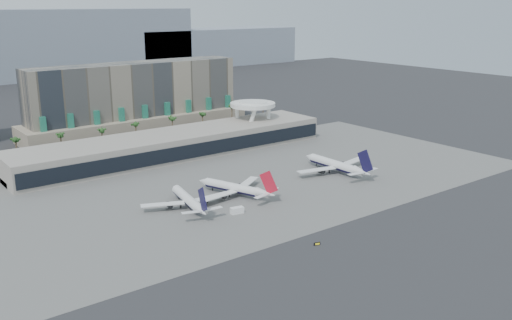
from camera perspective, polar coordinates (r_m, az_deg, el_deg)
ground at (r=214.82m, az=6.66°, el=-5.59°), size 900.00×900.00×0.00m
apron_pad at (r=254.79m, az=-1.93°, el=-2.07°), size 260.00×130.00×0.06m
mountain_ridge at (r=637.59m, az=-22.31°, el=10.15°), size 680.00×60.00×70.00m
hotel at (r=356.53m, az=-11.88°, el=5.47°), size 140.00×30.00×42.00m
terminal at (r=297.83m, az=-8.08°, el=1.68°), size 170.00×32.50×14.50m
saucer_structure at (r=329.84m, az=-0.33°, el=5.30°), size 26.00×26.00×21.89m
palm_row at (r=330.45m, az=-10.06°, el=3.67°), size 157.80×2.80×13.10m
airliner_left at (r=222.31m, az=-6.80°, el=-3.95°), size 36.22×37.63×13.12m
airliner_centre at (r=234.26m, az=-2.11°, el=-2.80°), size 36.14×37.35×13.44m
airliner_right at (r=268.27m, az=7.97°, el=-0.48°), size 41.85×43.02×14.86m
service_vehicle_a at (r=215.63m, az=-1.92°, el=-5.06°), size 5.33×3.29×2.43m
service_vehicle_b at (r=252.99m, az=1.11°, el=-2.01°), size 3.46×2.68×1.57m
taxiway_sign at (r=189.81m, az=6.12°, el=-8.33°), size 2.23×0.94×1.02m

